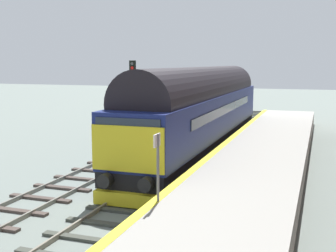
% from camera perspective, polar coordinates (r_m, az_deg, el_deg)
% --- Properties ---
extents(ground_plane, '(140.00, 140.00, 0.00)m').
position_cam_1_polar(ground_plane, '(17.12, -2.58, -8.50)').
color(ground_plane, slate).
rests_on(ground_plane, ground).
extents(track_main, '(2.50, 60.00, 0.15)m').
position_cam_1_polar(track_main, '(17.10, -2.58, -8.32)').
color(track_main, gray).
rests_on(track_main, ground).
extents(track_adjacent_west, '(2.50, 60.00, 0.15)m').
position_cam_1_polar(track_adjacent_west, '(18.56, -12.29, -7.18)').
color(track_adjacent_west, slate).
rests_on(track_adjacent_west, ground).
extents(station_platform, '(4.00, 44.00, 1.01)m').
position_cam_1_polar(station_platform, '(16.04, 9.55, -7.89)').
color(station_platform, '#9C9A93').
rests_on(station_platform, ground).
extents(diesel_locomotive, '(2.74, 19.83, 4.68)m').
position_cam_1_polar(diesel_locomotive, '(23.99, 4.35, 2.37)').
color(diesel_locomotive, black).
rests_on(diesel_locomotive, ground).
extents(signal_post_far, '(0.44, 0.22, 5.04)m').
position_cam_1_polar(signal_post_far, '(29.26, -4.52, 4.61)').
color(signal_post_far, gray).
rests_on(signal_post_far, ground).
extents(platform_number_sign, '(0.10, 0.44, 1.93)m').
position_cam_1_polar(platform_number_sign, '(12.41, -1.36, -4.00)').
color(platform_number_sign, slate).
rests_on(platform_number_sign, station_platform).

